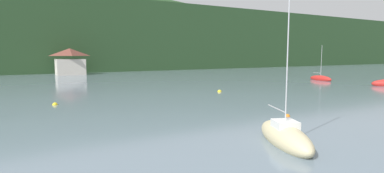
{
  "coord_description": "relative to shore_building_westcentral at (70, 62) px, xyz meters",
  "views": [
    {
      "loc": [
        -10.94,
        24.65,
        5.09
      ],
      "look_at": [
        0.0,
        43.9,
        2.69
      ],
      "focal_mm": 28.75,
      "sensor_mm": 36.0,
      "label": 1
    }
  ],
  "objects": [
    {
      "name": "wooded_hillside",
      "position": [
        -10.57,
        35.28,
        5.38
      ],
      "size": [
        352.0,
        51.72,
        47.61
      ],
      "color": "#264223",
      "rests_on": "ground_plane"
    },
    {
      "name": "sailboat_far_3",
      "position": [
        38.85,
        -39.56,
        -2.78
      ],
      "size": [
        2.3,
        5.46,
        6.95
      ],
      "rotation": [
        0.0,
        0.0,
        4.54
      ],
      "color": "red",
      "rests_on": "ground_plane"
    },
    {
      "name": "mooring_buoy_near",
      "position": [
        7.89,
        -60.41,
        -3.07
      ],
      "size": [
        0.4,
        0.4,
        0.4
      ],
      "primitive_type": "sphere",
      "color": "orange",
      "rests_on": "ground_plane"
    },
    {
      "name": "mooring_buoy_mid",
      "position": [
        -7.91,
        -45.07,
        -3.07
      ],
      "size": [
        0.51,
        0.51,
        0.51
      ],
      "primitive_type": "sphere",
      "color": "yellow",
      "rests_on": "ground_plane"
    },
    {
      "name": "sailboat_mid_4",
      "position": [
        2.07,
        -65.67,
        -2.68
      ],
      "size": [
        3.98,
        6.19,
        9.48
      ],
      "rotation": [
        0.0,
        0.0,
        4.31
      ],
      "color": "#CCBC8E",
      "rests_on": "ground_plane"
    },
    {
      "name": "shore_building_westcentral",
      "position": [
        0.0,
        0.0,
        0.0
      ],
      "size": [
        6.65,
        5.33,
        6.26
      ],
      "color": "beige",
      "rests_on": "ground_plane"
    },
    {
      "name": "mooring_buoy_far",
      "position": [
        12.19,
        -44.56,
        -3.07
      ],
      "size": [
        0.55,
        0.55,
        0.55
      ],
      "primitive_type": "sphere",
      "color": "yellow",
      "rests_on": "ground_plane"
    }
  ]
}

